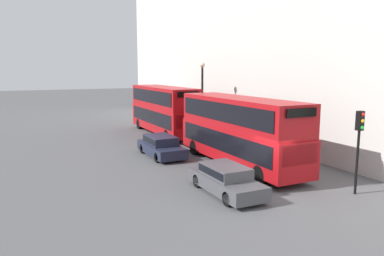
# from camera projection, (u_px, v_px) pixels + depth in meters

# --- Properties ---
(ground_plane) EXTENTS (200.00, 200.00, 0.00)m
(ground_plane) POSITION_uv_depth(u_px,v_px,m) (262.00, 191.00, 18.07)
(ground_plane) COLOR #515154
(building_facade) EXTENTS (1.10, 80.00, 16.60)m
(building_facade) POSITION_uv_depth(u_px,v_px,m) (376.00, 16.00, 19.73)
(building_facade) COLOR beige
(building_facade) RESTS_ON ground
(bus_leading) EXTENTS (2.59, 10.77, 4.14)m
(bus_leading) POSITION_uv_depth(u_px,v_px,m) (239.00, 128.00, 22.53)
(bus_leading) COLOR #A80F14
(bus_leading) RESTS_ON ground
(bus_second_in_queue) EXTENTS (2.59, 10.62, 4.27)m
(bus_second_in_queue) POSITION_uv_depth(u_px,v_px,m) (164.00, 108.00, 33.61)
(bus_second_in_queue) COLOR #A80F14
(bus_second_in_queue) RESTS_ON ground
(car_dark_sedan) EXTENTS (1.78, 4.55, 1.35)m
(car_dark_sedan) POSITION_uv_depth(u_px,v_px,m) (226.00, 179.00, 17.59)
(car_dark_sedan) COLOR #47474C
(car_dark_sedan) RESTS_ON ground
(car_hatchback) EXTENTS (1.89, 4.65, 1.39)m
(car_hatchback) POSITION_uv_depth(u_px,v_px,m) (161.00, 145.00, 25.15)
(car_hatchback) COLOR #1E2338
(car_hatchback) RESTS_ON ground
(traffic_light) EXTENTS (0.30, 0.36, 3.93)m
(traffic_light) POSITION_uv_depth(u_px,v_px,m) (359.00, 135.00, 17.15)
(traffic_light) COLOR black
(traffic_light) RESTS_ON ground
(street_lamp) EXTENTS (0.44, 0.44, 6.39)m
(street_lamp) POSITION_uv_depth(u_px,v_px,m) (202.00, 92.00, 30.94)
(street_lamp) COLOR black
(street_lamp) RESTS_ON ground
(pedestrian) EXTENTS (0.36, 0.36, 1.84)m
(pedestrian) POSITION_uv_depth(u_px,v_px,m) (266.00, 147.00, 24.09)
(pedestrian) COLOR maroon
(pedestrian) RESTS_ON ground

